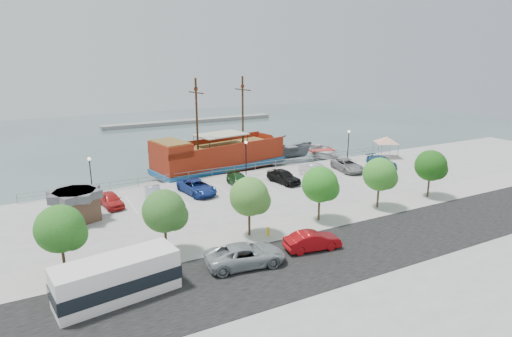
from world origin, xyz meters
name	(u,v)px	position (x,y,z in m)	size (l,w,h in m)	color
ground	(272,197)	(0.00, 0.00, -1.00)	(160.00, 160.00, 0.00)	#384848
land_slab	(424,279)	(0.00, -21.00, -0.60)	(100.00, 58.00, 1.20)	gray
street	(374,243)	(0.00, -16.00, 0.01)	(100.00, 8.00, 0.04)	black
sidewalk	(327,218)	(0.00, -10.00, 0.01)	(100.00, 4.00, 0.05)	gray
seawall_railing	(241,168)	(0.00, 7.80, 0.53)	(50.00, 0.06, 1.00)	gray
far_shore	(191,121)	(10.00, 55.00, -0.60)	(40.00, 3.00, 0.80)	gray
pirate_ship	(229,155)	(0.39, 12.39, 1.21)	(21.30, 9.43, 13.22)	maroon
patrol_boat	(291,153)	(10.77, 13.04, 0.25)	(2.42, 6.43, 2.49)	#585D64
speedboat	(323,152)	(16.43, 12.83, -0.18)	(5.66, 7.92, 1.64)	silver
dock_west	(130,191)	(-13.67, 9.20, -0.78)	(7.75, 2.21, 0.44)	gray
dock_mid	(284,169)	(7.18, 9.20, -0.80)	(6.94, 1.98, 0.40)	gray
dock_east	(336,161)	(16.10, 9.20, -0.78)	(7.59, 2.17, 0.43)	slate
shed	(76,205)	(-20.19, 0.07, 1.52)	(4.52, 4.52, 2.86)	brown
canopy_tent	(387,137)	(22.02, 5.36, 3.04)	(5.27, 5.27, 3.49)	slate
street_van	(246,255)	(-10.57, -14.43, 0.79)	(2.64, 5.71, 1.59)	#979EA2
street_sedan	(312,241)	(-4.94, -14.59, 0.72)	(1.53, 4.39, 1.45)	#A00B10
shuttle_bus	(117,279)	(-19.35, -14.50, 1.27)	(7.72, 3.65, 2.61)	white
fire_hydrant	(268,231)	(-6.68, -10.80, 0.43)	(0.28, 0.28, 0.79)	yellow
lamp_post_left	(90,170)	(-18.00, 6.50, 2.94)	(0.36, 0.36, 4.28)	black
lamp_post_mid	(246,152)	(0.00, 6.50, 2.94)	(0.36, 0.36, 4.28)	black
lamp_post_right	(349,140)	(16.00, 6.50, 2.94)	(0.36, 0.36, 4.28)	black
tree_a	(62,230)	(-21.85, -10.07, 3.30)	(3.30, 3.20, 5.00)	#473321
tree_b	(166,212)	(-14.85, -10.07, 3.30)	(3.30, 3.20, 5.00)	#473321
tree_c	(251,198)	(-7.85, -10.07, 3.30)	(3.30, 3.20, 5.00)	#473321
tree_d	(322,185)	(-0.85, -10.07, 3.30)	(3.30, 3.20, 5.00)	#473321
tree_e	(381,175)	(6.15, -10.07, 3.30)	(3.30, 3.20, 5.00)	#473321
tree_f	(432,166)	(13.15, -10.07, 3.30)	(3.30, 3.20, 5.00)	#473321
parked_car_a	(111,200)	(-16.82, 2.54, 0.70)	(1.65, 4.10, 1.40)	red
parked_car_b	(153,194)	(-12.66, 2.53, 0.68)	(1.45, 4.15, 1.37)	#8E98A1
parked_car_c	(197,187)	(-7.96, 2.41, 0.75)	(2.48, 5.37, 1.49)	navy
parked_car_d	(239,180)	(-2.78, 2.79, 0.67)	(1.87, 4.59, 1.33)	#1B481F
parked_car_e	(284,176)	(2.29, 1.37, 0.79)	(1.87, 4.65, 1.58)	black
parked_car_f	(317,171)	(6.94, 1.35, 0.80)	(1.70, 4.87, 1.60)	silver
parked_car_g	(347,165)	(12.29, 2.08, 0.75)	(2.48, 5.37, 1.49)	gray
parked_car_h	(382,161)	(17.73, 1.67, 0.68)	(1.91, 4.69, 1.36)	#2A5584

